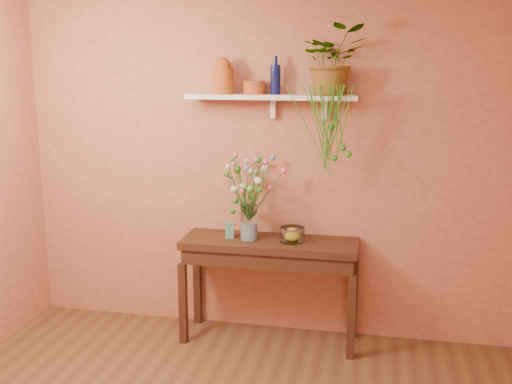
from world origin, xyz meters
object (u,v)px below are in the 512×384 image
(spider_plant, at_px, (332,60))
(sideboard, at_px, (270,255))
(bouquet, at_px, (249,181))
(terracotta_jug, at_px, (223,77))
(glass_bowl, at_px, (292,235))
(glass_vase, at_px, (249,225))
(blue_bottle, at_px, (275,79))

(spider_plant, bearing_deg, sideboard, -168.16)
(spider_plant, xyz_separation_m, bouquet, (-0.60, -0.11, -0.90))
(sideboard, xyz_separation_m, spider_plant, (0.44, 0.09, 1.48))
(terracotta_jug, relative_size, bouquet, 0.54)
(bouquet, relative_size, glass_bowl, 2.70)
(spider_plant, relative_size, bouquet, 0.99)
(sideboard, xyz_separation_m, bouquet, (-0.16, -0.02, 0.58))
(glass_vase, relative_size, bouquet, 0.54)
(spider_plant, distance_m, glass_bowl, 1.34)
(terracotta_jug, relative_size, glass_bowl, 1.45)
(sideboard, relative_size, blue_bottle, 4.76)
(glass_bowl, bearing_deg, terracotta_jug, 171.05)
(glass_bowl, bearing_deg, glass_vase, -177.97)
(terracotta_jug, height_order, glass_vase, terracotta_jug)
(blue_bottle, distance_m, bouquet, 0.80)
(glass_vase, distance_m, bouquet, 0.34)
(blue_bottle, relative_size, spider_plant, 0.56)
(glass_vase, xyz_separation_m, glass_bowl, (0.34, 0.01, -0.07))
(sideboard, relative_size, bouquet, 2.66)
(terracotta_jug, distance_m, glass_bowl, 1.32)
(terracotta_jug, bearing_deg, blue_bottle, 6.91)
(glass_vase, distance_m, glass_bowl, 0.34)
(bouquet, bearing_deg, glass_vase, -167.61)
(sideboard, distance_m, glass_vase, 0.29)
(glass_vase, height_order, glass_bowl, glass_vase)
(blue_bottle, xyz_separation_m, glass_vase, (-0.17, -0.15, -1.11))
(spider_plant, distance_m, glass_vase, 1.39)
(sideboard, height_order, bouquet, bouquet)
(sideboard, bearing_deg, glass_bowl, -2.69)
(blue_bottle, height_order, glass_vase, blue_bottle)
(blue_bottle, relative_size, glass_vase, 1.04)
(glass_vase, bearing_deg, spider_plant, 10.63)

